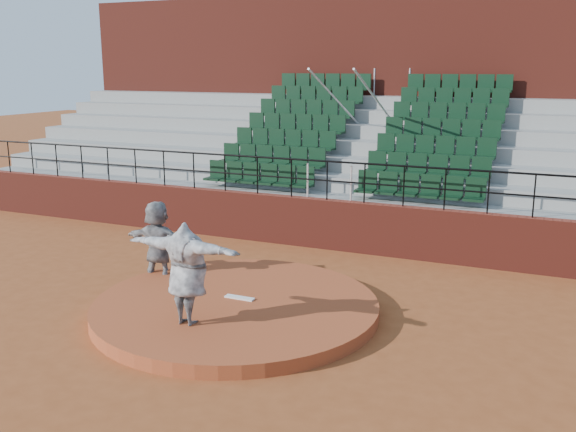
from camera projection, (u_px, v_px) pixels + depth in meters
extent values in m
plane|color=brown|center=(236.00, 313.00, 12.43)|extent=(90.00, 90.00, 0.00)
cylinder|color=#A14624|center=(236.00, 307.00, 12.40)|extent=(5.50, 5.50, 0.25)
cube|color=white|center=(240.00, 298.00, 12.50)|extent=(0.60, 0.15, 0.03)
cube|color=maroon|center=(326.00, 224.00, 16.73)|extent=(24.00, 0.30, 1.30)
cylinder|color=black|center=(327.00, 161.00, 16.36)|extent=(24.00, 0.05, 0.05)
cylinder|color=black|center=(327.00, 181.00, 16.47)|extent=(24.00, 0.04, 0.04)
cylinder|color=black|center=(9.00, 157.00, 20.78)|extent=(0.04, 0.04, 1.00)
cylinder|color=black|center=(32.00, 159.00, 20.39)|extent=(0.04, 0.04, 1.00)
cylinder|color=black|center=(57.00, 160.00, 20.00)|extent=(0.04, 0.04, 1.00)
cylinder|color=black|center=(82.00, 162.00, 19.61)|extent=(0.04, 0.04, 1.00)
cylinder|color=black|center=(108.00, 164.00, 19.22)|extent=(0.04, 0.04, 1.00)
cylinder|color=black|center=(135.00, 166.00, 18.82)|extent=(0.04, 0.04, 1.00)
cylinder|color=black|center=(164.00, 168.00, 18.43)|extent=(0.04, 0.04, 1.00)
cylinder|color=black|center=(194.00, 171.00, 18.04)|extent=(0.04, 0.04, 1.00)
cylinder|color=black|center=(225.00, 173.00, 17.65)|extent=(0.04, 0.04, 1.00)
cylinder|color=black|center=(257.00, 175.00, 17.26)|extent=(0.04, 0.04, 1.00)
cylinder|color=black|center=(291.00, 178.00, 16.86)|extent=(0.04, 0.04, 1.00)
cylinder|color=black|center=(327.00, 181.00, 16.47)|extent=(0.04, 0.04, 1.00)
cylinder|color=black|center=(364.00, 183.00, 16.08)|extent=(0.04, 0.04, 1.00)
cylinder|color=black|center=(404.00, 186.00, 15.69)|extent=(0.04, 0.04, 1.00)
cylinder|color=black|center=(445.00, 189.00, 15.30)|extent=(0.04, 0.04, 1.00)
cylinder|color=black|center=(488.00, 193.00, 14.90)|extent=(0.04, 0.04, 1.00)
cylinder|color=black|center=(534.00, 196.00, 14.51)|extent=(0.04, 0.04, 1.00)
cube|color=gray|center=(334.00, 219.00, 17.25)|extent=(24.00, 0.85, 1.30)
cube|color=black|center=(259.00, 177.00, 17.91)|extent=(3.30, 0.48, 0.72)
cube|color=black|center=(419.00, 189.00, 16.14)|extent=(3.30, 0.48, 0.72)
cube|color=gray|center=(344.00, 206.00, 17.96)|extent=(24.00, 0.85, 1.70)
cube|color=black|center=(272.00, 158.00, 18.57)|extent=(3.30, 0.48, 0.72)
cube|color=black|center=(427.00, 168.00, 16.81)|extent=(3.30, 0.48, 0.72)
cube|color=gray|center=(354.00, 194.00, 18.67)|extent=(24.00, 0.85, 2.10)
cube|color=black|center=(284.00, 142.00, 19.24)|extent=(3.30, 0.48, 0.72)
cube|color=black|center=(434.00, 149.00, 17.48)|extent=(3.30, 0.48, 0.72)
cube|color=gray|center=(363.00, 182.00, 19.38)|extent=(24.00, 0.85, 2.50)
cube|color=black|center=(295.00, 126.00, 19.91)|extent=(3.30, 0.48, 0.72)
cube|color=black|center=(441.00, 132.00, 18.14)|extent=(3.30, 0.48, 0.72)
cube|color=gray|center=(371.00, 171.00, 20.09)|extent=(24.00, 0.85, 2.90)
cube|color=black|center=(305.00, 111.00, 20.57)|extent=(3.30, 0.48, 0.72)
cube|color=black|center=(447.00, 115.00, 18.81)|extent=(3.30, 0.48, 0.72)
cube|color=gray|center=(379.00, 161.00, 20.81)|extent=(24.00, 0.85, 3.30)
cube|color=black|center=(315.00, 97.00, 21.24)|extent=(3.30, 0.48, 0.72)
cube|color=black|center=(453.00, 100.00, 19.48)|extent=(3.30, 0.48, 0.72)
cube|color=gray|center=(386.00, 152.00, 21.52)|extent=(24.00, 0.85, 3.70)
cube|color=black|center=(324.00, 84.00, 21.91)|extent=(3.30, 0.48, 0.72)
cube|color=black|center=(458.00, 86.00, 20.14)|extent=(3.30, 0.48, 0.72)
cylinder|color=silver|center=(345.00, 110.00, 19.13)|extent=(0.06, 5.97, 2.46)
cylinder|color=silver|center=(385.00, 111.00, 18.66)|extent=(0.06, 5.97, 2.46)
cube|color=maroon|center=(402.00, 98.00, 22.85)|extent=(24.00, 3.00, 7.10)
imported|color=black|center=(187.00, 273.00, 11.11)|extent=(2.28, 0.72, 1.83)
imported|color=black|center=(158.00, 243.00, 13.94)|extent=(1.73, 0.59, 1.85)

